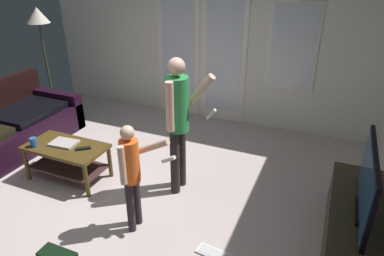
{
  "coord_description": "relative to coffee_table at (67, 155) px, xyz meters",
  "views": [
    {
      "loc": [
        2.01,
        -2.46,
        2.42
      ],
      "look_at": [
        0.81,
        0.32,
        0.95
      ],
      "focal_mm": 32.33,
      "sensor_mm": 36.0,
      "label": 1
    }
  ],
  "objects": [
    {
      "name": "loose_keyboard",
      "position": [
        2.11,
        -0.48,
        -0.31
      ],
      "size": [
        0.45,
        0.18,
        0.02
      ],
      "color": "white",
      "rests_on": "ground_plane"
    },
    {
      "name": "flat_screen_tv",
      "position": [
        3.19,
        0.06,
        0.43
      ],
      "size": [
        0.08,
        1.1,
        0.62
      ],
      "color": "black",
      "rests_on": "tv_stand"
    },
    {
      "name": "floor_lamp",
      "position": [
        -1.65,
        1.52,
        1.22
      ],
      "size": [
        0.35,
        0.35,
        1.77
      ],
      "color": "#3A242F",
      "rests_on": "ground_plane"
    },
    {
      "name": "cup_near_edge",
      "position": [
        -0.32,
        -0.16,
        0.18
      ],
      "size": [
        0.08,
        0.08,
        0.11
      ],
      "primitive_type": "cylinder",
      "color": "#285592",
      "rests_on": "coffee_table"
    },
    {
      "name": "tv_remote_black",
      "position": [
        0.25,
        0.02,
        0.13
      ],
      "size": [
        0.16,
        0.15,
        0.02
      ],
      "primitive_type": "cube",
      "rotation": [
        0.0,
        0.0,
        0.67
      ],
      "color": "black",
      "rests_on": "coffee_table"
    },
    {
      "name": "tv_stand",
      "position": [
        3.19,
        0.06,
        -0.1
      ],
      "size": [
        0.49,
        1.68,
        0.43
      ],
      "color": "#312819",
      "rests_on": "ground_plane"
    },
    {
      "name": "coffee_table",
      "position": [
        0.0,
        0.0,
        0.0
      ],
      "size": [
        0.96,
        0.51,
        0.44
      ],
      "color": "#493515",
      "rests_on": "ground_plane"
    },
    {
      "name": "wall_back_with_doors",
      "position": [
        0.81,
        2.44,
        0.99
      ],
      "size": [
        5.59,
        0.09,
        2.7
      ],
      "color": "silver",
      "rests_on": "ground_plane"
    },
    {
      "name": "person_child",
      "position": [
        1.21,
        -0.43,
        0.35
      ],
      "size": [
        0.5,
        0.3,
        1.12
      ],
      "color": "#2A2128",
      "rests_on": "ground_plane"
    },
    {
      "name": "person_adult",
      "position": [
        1.33,
        0.33,
        0.61
      ],
      "size": [
        0.5,
        0.42,
        1.56
      ],
      "color": "black",
      "rests_on": "ground_plane"
    },
    {
      "name": "laptop_closed",
      "position": [
        -0.04,
        0.03,
        0.13
      ],
      "size": [
        0.32,
        0.25,
        0.03
      ],
      "primitive_type": "cube",
      "rotation": [
        0.0,
        0.0,
        0.08
      ],
      "color": "#BAAFAF",
      "rests_on": "coffee_table"
    },
    {
      "name": "ground_plane",
      "position": [
        0.78,
        -0.23,
        -0.33
      ],
      "size": [
        5.59,
        5.42,
        0.02
      ],
      "primitive_type": "cube",
      "color": "#BCAAA7"
    }
  ]
}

